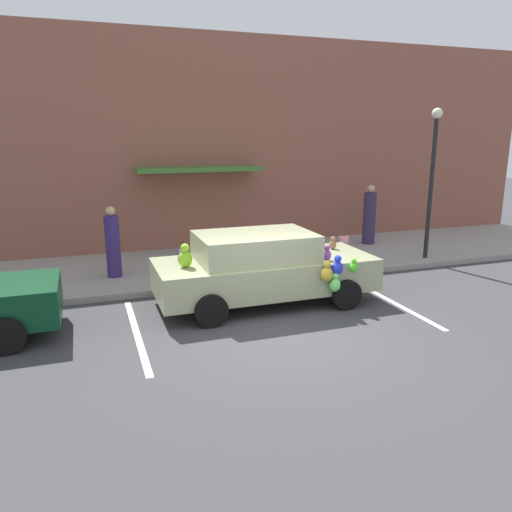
% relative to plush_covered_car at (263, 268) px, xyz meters
% --- Properties ---
extents(ground_plane, '(60.00, 60.00, 0.00)m').
position_rel_plush_covered_car_xyz_m(ground_plane, '(-0.26, -1.79, -0.80)').
color(ground_plane, '#38383A').
extents(sidewalk, '(24.00, 4.00, 0.15)m').
position_rel_plush_covered_car_xyz_m(sidewalk, '(-0.26, 3.21, -0.72)').
color(sidewalk, gray).
rests_on(sidewalk, ground).
extents(storefront_building, '(24.00, 1.25, 6.40)m').
position_rel_plush_covered_car_xyz_m(storefront_building, '(-0.26, 5.35, 2.40)').
color(storefront_building, brown).
rests_on(storefront_building, ground).
extents(parking_stripe_front, '(0.12, 3.60, 0.01)m').
position_rel_plush_covered_car_xyz_m(parking_stripe_front, '(2.68, -0.79, -0.79)').
color(parking_stripe_front, silver).
rests_on(parking_stripe_front, ground).
extents(parking_stripe_rear, '(0.12, 3.60, 0.01)m').
position_rel_plush_covered_car_xyz_m(parking_stripe_rear, '(-2.75, -0.79, -0.79)').
color(parking_stripe_rear, silver).
rests_on(parking_stripe_rear, ground).
extents(plush_covered_car, '(4.62, 2.15, 1.54)m').
position_rel_plush_covered_car_xyz_m(plush_covered_car, '(0.00, 0.00, 0.00)').
color(plush_covered_car, '#99A078').
rests_on(plush_covered_car, ground).
extents(teddy_bear_on_sidewalk, '(0.40, 0.33, 0.76)m').
position_rel_plush_covered_car_xyz_m(teddy_bear_on_sidewalk, '(3.02, 1.96, -0.30)').
color(teddy_bear_on_sidewalk, pink).
rests_on(teddy_bear_on_sidewalk, sidewalk).
extents(street_lamp_post, '(0.28, 0.28, 4.06)m').
position_rel_plush_covered_car_xyz_m(street_lamp_post, '(5.51, 1.71, 1.83)').
color(street_lamp_post, black).
rests_on(street_lamp_post, sidewalk).
extents(pedestrian_near_shopfront, '(0.39, 0.39, 1.85)m').
position_rel_plush_covered_car_xyz_m(pedestrian_near_shopfront, '(4.99, 3.86, 0.21)').
color(pedestrian_near_shopfront, '#35294E').
rests_on(pedestrian_near_shopfront, sidewalk).
extents(pedestrian_by_lamp, '(0.35, 0.35, 1.73)m').
position_rel_plush_covered_car_xyz_m(pedestrian_by_lamp, '(-2.88, 2.65, 0.16)').
color(pedestrian_by_lamp, navy).
rests_on(pedestrian_by_lamp, sidewalk).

